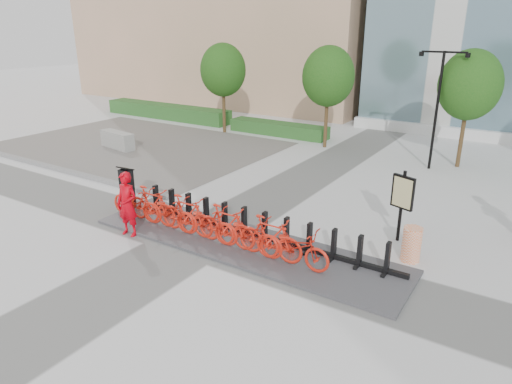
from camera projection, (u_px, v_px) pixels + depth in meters
The scene contains 25 objects.
ground at pixel (201, 238), 13.56m from camera, with size 120.00×120.00×0.00m, color silver.
gravel_patch at pixel (138, 145), 24.18m from camera, with size 14.00×14.00×0.00m, color #606060.
curb at pixel (52, 167), 20.13m from camera, with size 14.00×0.25×0.15m, color gray.
hedge_a at pixel (167, 111), 31.20m from camera, with size 10.00×1.40×0.90m, color #3B6F32.
hedge_b at pixel (278, 129), 26.41m from camera, with size 6.00×1.20×0.70m, color #3B6F32.
tree_0 at pixel (223, 70), 25.88m from camera, with size 2.60×2.60×5.10m.
tree_1 at pixel (328, 77), 22.57m from camera, with size 2.60×2.60×5.10m.
tree_2 at pixel (470, 85), 19.26m from camera, with size 2.60×2.60×5.10m.
streetlamp at pixel (438, 97), 19.14m from camera, with size 2.00×0.20×5.00m.
dock_pad at pixel (242, 244), 13.12m from camera, with size 9.60×2.40×0.08m, color #464549.
dock_rail_posts at pixel (253, 224), 13.31m from camera, with size 8.02×0.50×0.85m, color black, non-canonical shape.
bike_0 at pixel (136, 202), 14.64m from camera, with size 0.70×2.01×1.05m, color red.
bike_1 at pixel (152, 205), 14.25m from camera, with size 0.55×1.95×1.17m, color red.
bike_2 at pixel (169, 212), 13.90m from camera, with size 0.70×2.01×1.05m, color red.
bike_3 at pixel (187, 215), 13.52m from camera, with size 0.55×1.95×1.17m, color red.
bike_4 at pixel (206, 222), 13.17m from camera, with size 0.70×2.01×1.05m, color red.
bike_5 at pixel (226, 226), 12.78m from camera, with size 0.55×1.95×1.17m, color red.
bike_6 at pixel (247, 234), 12.44m from camera, with size 0.70×2.01×1.05m, color red.
bike_7 at pixel (270, 238), 12.05m from camera, with size 0.55×1.95×1.17m, color red.
bike_8 at pixel (294, 247), 11.70m from camera, with size 0.70×2.01×1.05m, color red.
kiosk at pixel (127, 188), 15.37m from camera, with size 0.47×0.40×1.50m.
worker_red at pixel (127, 204), 13.47m from camera, with size 0.72×0.47×1.96m, color #C1000E.
construction_barrel at pixel (412, 244), 12.11m from camera, with size 0.50×0.50×0.96m, color #FF5D0B.
jersey_barrier at pixel (117, 140), 23.45m from camera, with size 2.21×0.60×0.85m, color gray.
map_sign at pixel (402, 195), 12.94m from camera, with size 0.69×0.33×2.14m.
Camera 1 is at (8.04, -9.42, 5.93)m, focal length 32.00 mm.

